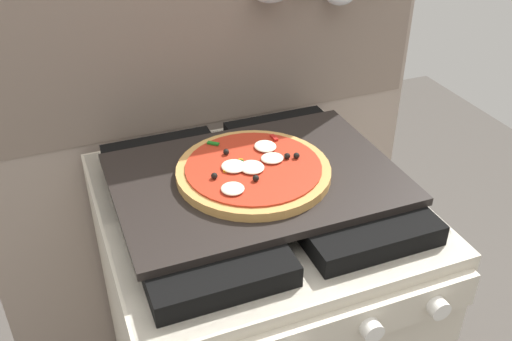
# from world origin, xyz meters

# --- Properties ---
(kitchen_backsplash) EXTENTS (1.10, 0.09, 1.55)m
(kitchen_backsplash) POSITION_xyz_m (0.00, 0.33, 0.79)
(kitchen_backsplash) COLOR gray
(kitchen_backsplash) RESTS_ON ground_plane
(stove) EXTENTS (0.60, 0.64, 0.90)m
(stove) POSITION_xyz_m (-0.00, -0.00, 0.45)
(stove) COLOR beige
(stove) RESTS_ON ground_plane
(baking_tray) EXTENTS (0.54, 0.38, 0.02)m
(baking_tray) POSITION_xyz_m (0.00, 0.00, 0.91)
(baking_tray) COLOR black
(baking_tray) RESTS_ON stove
(pizza_left) EXTENTS (0.30, 0.30, 0.03)m
(pizza_left) POSITION_xyz_m (-0.01, -0.00, 0.93)
(pizza_left) COLOR tan
(pizza_left) RESTS_ON baking_tray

